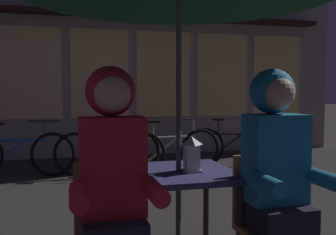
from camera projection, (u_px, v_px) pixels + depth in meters
name	position (u px, v px, depth m)	size (l,w,h in m)	color
cafe_table	(178.00, 186.00, 2.56)	(0.72, 0.72, 0.74)	navy
lantern	(192.00, 153.00, 2.52)	(0.11, 0.11, 0.23)	white
chair_left	(112.00, 234.00, 2.10)	(0.40, 0.40, 0.87)	olive
chair_right	(271.00, 220.00, 2.34)	(0.40, 0.40, 0.87)	olive
person_left_hooded	(113.00, 171.00, 2.02)	(0.45, 0.56, 1.40)	black
person_right_hooded	(277.00, 163.00, 2.26)	(0.45, 0.56, 1.40)	black
bicycle_second	(17.00, 154.00, 5.66)	(1.67, 0.25, 0.84)	black
bicycle_third	(109.00, 153.00, 5.78)	(1.66, 0.38, 0.84)	black
bicycle_fourth	(170.00, 150.00, 6.08)	(1.68, 0.17, 0.84)	black
bicycle_fifth	(235.00, 145.00, 6.54)	(1.66, 0.34, 0.84)	black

